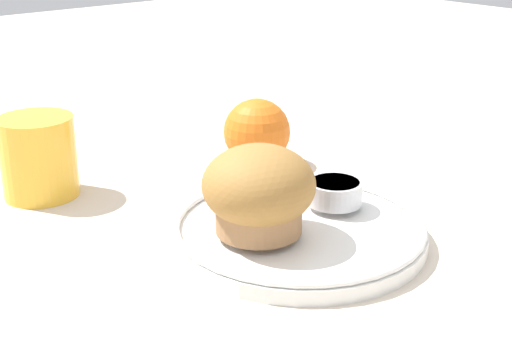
# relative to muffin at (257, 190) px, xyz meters

# --- Properties ---
(ground_plane) EXTENTS (3.00, 3.00, 0.00)m
(ground_plane) POSITION_rel_muffin_xyz_m (0.05, -0.00, -0.06)
(ground_plane) COLOR beige
(plate) EXTENTS (0.23, 0.23, 0.02)m
(plate) POSITION_rel_muffin_xyz_m (0.04, -0.01, -0.05)
(plate) COLOR white
(plate) RESTS_ON ground_plane
(muffin) EXTENTS (0.10, 0.10, 0.08)m
(muffin) POSITION_rel_muffin_xyz_m (0.00, 0.00, 0.00)
(muffin) COLOR #9E7047
(muffin) RESTS_ON plate
(cream_ramekin) EXTENTS (0.05, 0.05, 0.02)m
(cream_ramekin) POSITION_rel_muffin_xyz_m (0.10, -0.00, -0.03)
(cream_ramekin) COLOR silver
(cream_ramekin) RESTS_ON plate
(berry_pair) EXTENTS (0.03, 0.02, 0.02)m
(berry_pair) POSITION_rel_muffin_xyz_m (0.03, 0.02, -0.03)
(berry_pair) COLOR #B7192D
(berry_pair) RESTS_ON plate
(butter_knife) EXTENTS (0.17, 0.10, 0.00)m
(butter_knife) POSITION_rel_muffin_xyz_m (0.05, 0.04, -0.04)
(butter_knife) COLOR #B7B7BC
(butter_knife) RESTS_ON plate
(orange_fruit) EXTENTS (0.08, 0.08, 0.08)m
(orange_fruit) POSITION_rel_muffin_xyz_m (0.15, 0.17, -0.02)
(orange_fruit) COLOR orange
(orange_fruit) RESTS_ON ground_plane
(juice_glass) EXTENTS (0.08, 0.08, 0.09)m
(juice_glass) POSITION_rel_muffin_xyz_m (-0.09, 0.25, -0.01)
(juice_glass) COLOR gold
(juice_glass) RESTS_ON ground_plane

